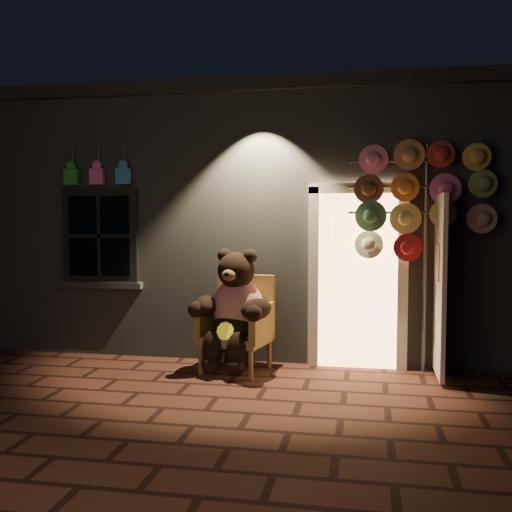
# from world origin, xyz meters

# --- Properties ---
(ground) EXTENTS (60.00, 60.00, 0.00)m
(ground) POSITION_xyz_m (0.00, 0.00, 0.00)
(ground) COLOR #4E261E
(ground) RESTS_ON ground
(shop_building) EXTENTS (7.30, 5.95, 3.51)m
(shop_building) POSITION_xyz_m (0.00, 3.99, 1.74)
(shop_building) COLOR slate
(shop_building) RESTS_ON ground
(wicker_armchair) EXTENTS (0.87, 0.81, 1.10)m
(wicker_armchair) POSITION_xyz_m (-0.02, 1.11, 0.55)
(wicker_armchair) COLOR olive
(wicker_armchair) RESTS_ON ground
(teddy_bear) EXTENTS (0.99, 0.85, 1.39)m
(teddy_bear) POSITION_xyz_m (-0.04, 0.97, 0.73)
(teddy_bear) COLOR red
(teddy_bear) RESTS_ON ground
(hat_rack) EXTENTS (1.59, 0.22, 2.64)m
(hat_rack) POSITION_xyz_m (2.03, 1.28, 2.02)
(hat_rack) COLOR #59595E
(hat_rack) RESTS_ON ground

